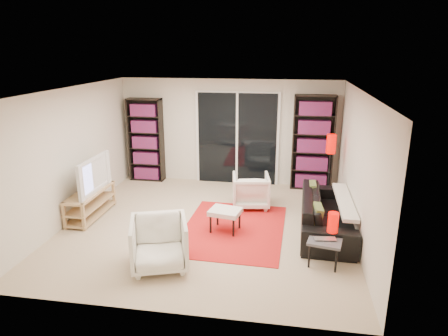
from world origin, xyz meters
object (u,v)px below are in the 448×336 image
at_px(side_table, 325,242).
at_px(floor_lamp, 331,151).
at_px(bookshelf_left, 146,140).
at_px(ottoman, 225,213).
at_px(tv_stand, 91,203).
at_px(armchair_front, 159,243).
at_px(sofa, 327,213).
at_px(armchair_back, 251,191).
at_px(bookshelf_right, 313,143).

distance_m(side_table, floor_lamp, 2.69).
distance_m(bookshelf_left, ottoman, 3.46).
xyz_separation_m(tv_stand, ottoman, (2.60, -0.22, 0.08)).
height_order(armchair_front, side_table, armchair_front).
relative_size(tv_stand, sofa, 0.59).
relative_size(tv_stand, floor_lamp, 0.93).
height_order(armchair_back, floor_lamp, floor_lamp).
height_order(ottoman, floor_lamp, floor_lamp).
bearing_deg(bookshelf_left, sofa, -28.35).
relative_size(armchair_back, armchair_front, 0.90).
distance_m(bookshelf_left, floor_lamp, 4.23).
bearing_deg(sofa, armchair_back, 60.21).
bearing_deg(armchair_back, bookshelf_left, -35.38).
xyz_separation_m(tv_stand, sofa, (4.34, 0.10, 0.06)).
distance_m(bookshelf_right, armchair_back, 1.93).
xyz_separation_m(bookshelf_right, side_table, (0.06, -3.35, -0.70)).
xyz_separation_m(armchair_front, side_table, (2.36, 0.47, -0.01)).
bearing_deg(armchair_front, side_table, -7.69).
distance_m(sofa, side_table, 1.18).
bearing_deg(tv_stand, bookshelf_right, 28.77).
xyz_separation_m(sofa, ottoman, (-1.74, -0.33, 0.02)).
relative_size(bookshelf_left, bookshelf_right, 0.93).
relative_size(bookshelf_right, armchair_front, 2.59).
xyz_separation_m(bookshelf_right, armchair_front, (-2.30, -3.82, -0.68)).
bearing_deg(bookshelf_right, armchair_back, -133.43).
relative_size(bookshelf_right, tv_stand, 1.60).
distance_m(tv_stand, floor_lamp, 4.78).
height_order(tv_stand, sofa, sofa).
bearing_deg(floor_lamp, bookshelf_right, 111.85).
relative_size(armchair_back, side_table, 1.32).
distance_m(armchair_back, side_table, 2.42).
bearing_deg(floor_lamp, ottoman, -137.08).
height_order(bookshelf_right, tv_stand, bookshelf_right).
relative_size(bookshelf_left, ottoman, 3.33).
height_order(armchair_back, ottoman, armchair_back).
bearing_deg(floor_lamp, tv_stand, -161.35).
height_order(sofa, floor_lamp, floor_lamp).
distance_m(tv_stand, armchair_back, 3.08).
xyz_separation_m(ottoman, side_table, (1.61, -0.85, 0.01)).
relative_size(sofa, floor_lamp, 1.56).
relative_size(side_table, floor_lamp, 0.39).
distance_m(bookshelf_left, bookshelf_right, 3.85).
bearing_deg(side_table, bookshelf_left, 139.41).
bearing_deg(armchair_front, floor_lamp, 30.43).
bearing_deg(ottoman, bookshelf_left, 132.56).
height_order(bookshelf_right, floor_lamp, bookshelf_right).
relative_size(sofa, armchair_front, 2.73).
relative_size(tv_stand, side_table, 2.37).
height_order(bookshelf_right, armchair_back, bookshelf_right).
height_order(bookshelf_right, armchair_front, bookshelf_right).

